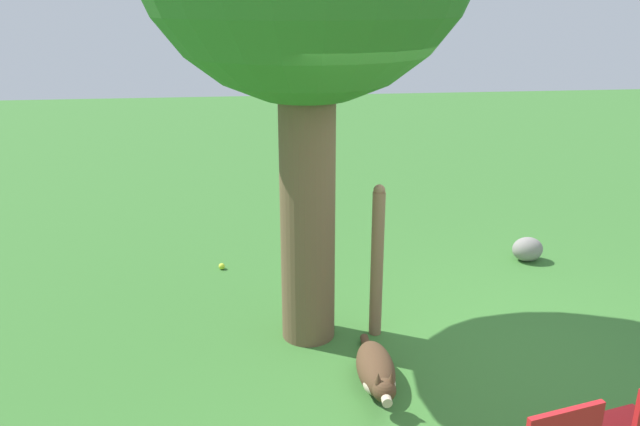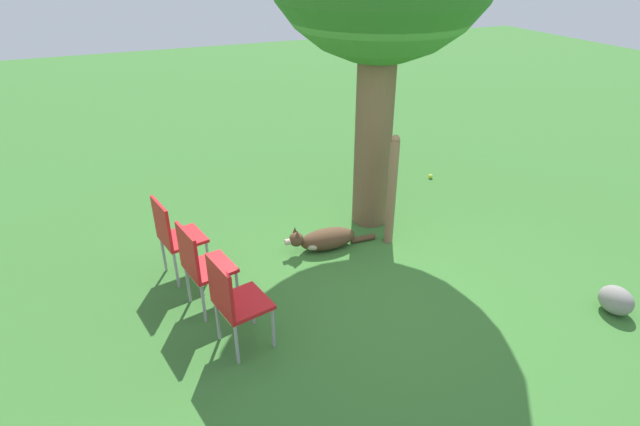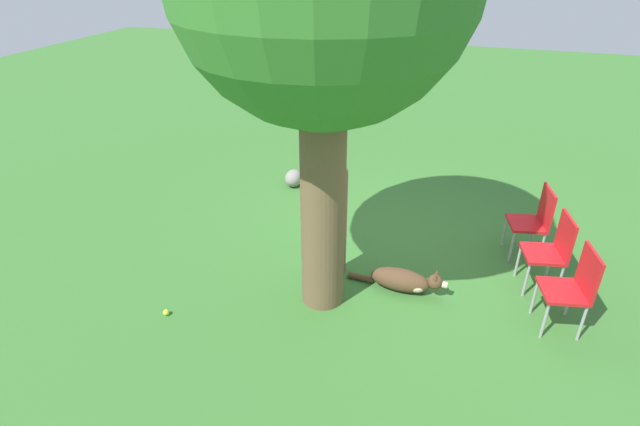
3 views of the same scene
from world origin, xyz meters
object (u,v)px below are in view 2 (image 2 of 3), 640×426
at_px(fence_post, 392,191).
at_px(tennis_ball, 431,176).
at_px(red_chair_0, 234,299).
at_px(red_chair_2, 174,234).
at_px(dog, 324,239).
at_px(red_chair_1, 201,263).

distance_m(fence_post, tennis_ball, 2.19).
xyz_separation_m(red_chair_0, red_chair_2, (-0.30, 1.33, 0.00)).
xyz_separation_m(red_chair_2, tennis_ball, (4.04, 1.13, -0.50)).
bearing_deg(tennis_ball, dog, -152.34).
bearing_deg(red_chair_1, dog, 7.68).
distance_m(dog, tennis_ball, 2.67).
height_order(red_chair_0, red_chair_2, same).
bearing_deg(tennis_ball, red_chair_1, -155.25).
xyz_separation_m(fence_post, red_chair_1, (-2.32, -0.40, -0.16)).
height_order(red_chair_0, tennis_ball, red_chair_0).
bearing_deg(red_chair_2, dog, -16.04).
bearing_deg(dog, red_chair_2, -0.86).
xyz_separation_m(red_chair_1, tennis_ball, (3.89, 1.79, -0.50)).
xyz_separation_m(dog, red_chair_1, (-1.53, -0.55, 0.41)).
relative_size(dog, red_chair_2, 1.24).
relative_size(red_chair_0, red_chair_1, 1.00).
height_order(red_chair_0, red_chair_1, same).
bearing_deg(dog, red_chair_0, 44.44).
bearing_deg(dog, fence_post, 171.87).
height_order(dog, fence_post, fence_post).
xyz_separation_m(dog, fence_post, (0.80, -0.16, 0.56)).
height_order(fence_post, red_chair_2, fence_post).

